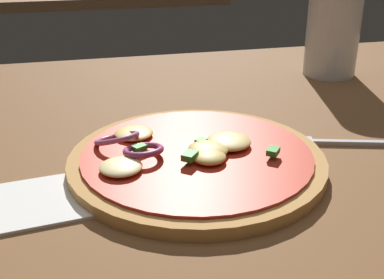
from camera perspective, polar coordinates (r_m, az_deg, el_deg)
dining_table at (r=0.47m, az=-1.05°, el=-6.13°), size 1.23×0.87×0.03m
pizza at (r=0.48m, az=0.31°, el=-2.23°), size 0.24×0.24×0.03m
fork at (r=0.54m, az=15.98°, el=-0.34°), size 0.17×0.06×0.01m
beer_glass at (r=0.77m, az=15.76°, el=11.76°), size 0.08×0.08×0.15m
napkin at (r=0.44m, az=-20.84°, el=-7.29°), size 0.16×0.10×0.00m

